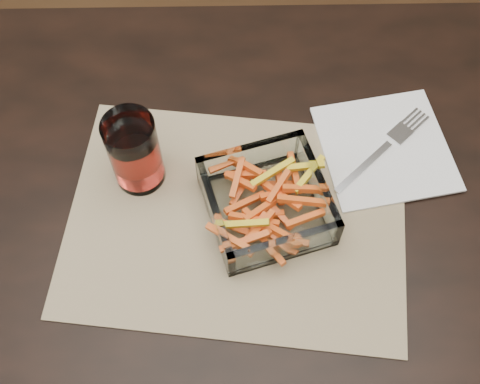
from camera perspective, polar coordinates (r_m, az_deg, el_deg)
name	(u,v)px	position (r m, az deg, el deg)	size (l,w,h in m)	color
dining_table	(261,281)	(0.87, 2.00, -8.42)	(1.60, 0.90, 0.75)	black
placemat	(237,219)	(0.81, -0.33, -2.55)	(0.45, 0.33, 0.00)	tan
glass_bowl	(266,203)	(0.79, 2.52, -1.06)	(0.19, 0.19, 0.06)	white
tumbler	(135,154)	(0.80, -9.93, 3.62)	(0.07, 0.07, 0.12)	white
napkin	(385,148)	(0.89, 13.60, 4.06)	(0.18, 0.18, 0.00)	white
fork	(384,148)	(0.88, 13.54, 4.10)	(0.15, 0.14, 0.00)	silver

